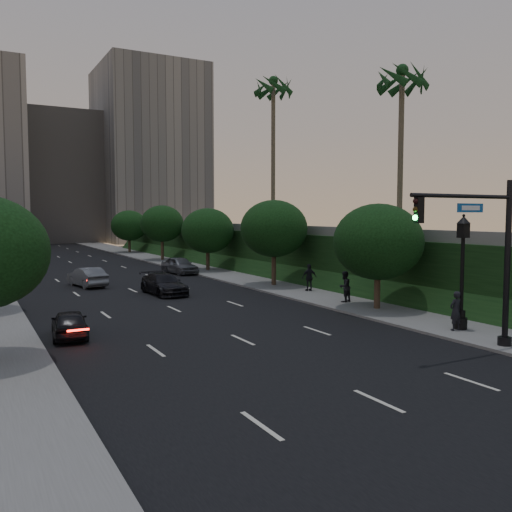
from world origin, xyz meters
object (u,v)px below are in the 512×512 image
pedestrian_a (456,311)px  street_lamp (462,277)px  pedestrian_b (344,286)px  pedestrian_c (309,277)px  sedan_near_left (70,324)px  sedan_mid_left (87,277)px  sedan_far_right (180,265)px  sedan_near_right (164,284)px  sedan_far_left (21,257)px  traffic_signal_mast (489,262)px

pedestrian_a → street_lamp: bearing=-171.6°
pedestrian_b → pedestrian_c: bearing=-116.7°
sedan_near_left → sedan_mid_left: bearing=-96.7°
pedestrian_b → sedan_far_right: bearing=-99.5°
sedan_mid_left → pedestrian_b: size_ratio=2.40×
sedan_near_left → sedan_far_right: bearing=-114.3°
sedan_mid_left → pedestrian_a: bearing=104.9°
sedan_far_right → pedestrian_a: (2.49, -30.50, 0.25)m
sedan_mid_left → pedestrian_b: (12.55, -16.05, 0.35)m
sedan_near_right → sedan_far_left: bearing=99.0°
sedan_far_left → sedan_far_right: bearing=128.9°
sedan_near_right → pedestrian_c: (9.46, -4.11, 0.37)m
street_lamp → sedan_far_right: street_lamp is taller
street_lamp → sedan_far_right: 30.63m
sedan_far_left → sedan_near_right: bearing=107.7°
street_lamp → sedan_far_left: 51.24m
street_lamp → sedan_far_left: size_ratio=0.98×
sedan_far_right → pedestrian_b: size_ratio=2.51×
pedestrian_c → street_lamp: bearing=94.0°
sedan_mid_left → pedestrian_c: (13.37, -10.90, 0.35)m
street_lamp → pedestrian_a: street_lamp is taller
pedestrian_a → pedestrian_c: 14.42m
sedan_mid_left → sedan_near_right: bearing=109.4°
sedan_far_right → sedan_far_left: bearing=116.1°
traffic_signal_mast → pedestrian_c: size_ratio=3.64×
sedan_far_left → pedestrian_b: (15.26, -39.78, 0.32)m
traffic_signal_mast → sedan_near_left: (-14.56, 10.71, -3.02)m
sedan_near_left → sedan_far_left: size_ratio=0.67×
sedan_mid_left → pedestrian_a: (12.01, -25.26, 0.31)m
traffic_signal_mast → pedestrian_c: (2.99, 17.41, -2.56)m
traffic_signal_mast → street_lamp: traffic_signal_mast is taller
sedan_near_right → pedestrian_c: pedestrian_c is taller
sedan_mid_left → pedestrian_b: pedestrian_b is taller
traffic_signal_mast → sedan_far_right: 33.69m
sedan_far_right → pedestrian_b: (3.04, -21.30, 0.29)m
sedan_mid_left → pedestrian_c: pedestrian_c is taller
sedan_mid_left → sedan_near_left: bearing=66.1°
street_lamp → sedan_near_left: size_ratio=1.47×
street_lamp → sedan_far_right: size_ratio=1.16×
traffic_signal_mast → sedan_near_left: 18.32m
sedan_far_left → pedestrian_a: 51.14m
traffic_signal_mast → sedan_mid_left: (-10.38, 28.32, -2.91)m
sedan_far_right → traffic_signal_mast: bearing=-95.9°
street_lamp → sedan_near_right: (-8.54, 18.39, -1.89)m
sedan_far_left → sedan_near_right: (6.61, -30.52, -0.05)m
street_lamp → sedan_near_right: street_lamp is taller
street_lamp → pedestrian_c: 14.40m
sedan_near_right → street_lamp: bearing=-68.3°
pedestrian_b → pedestrian_c: pedestrian_b is taller
street_lamp → sedan_far_right: bearing=95.5°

